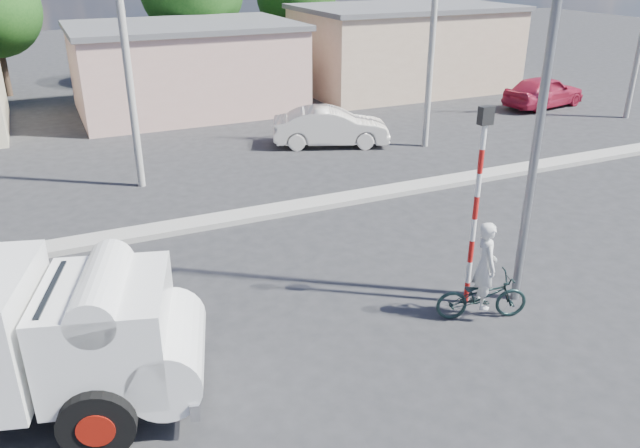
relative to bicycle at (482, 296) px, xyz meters
name	(u,v)px	position (x,y,z in m)	size (l,w,h in m)	color
ground_plane	(371,379)	(-3.09, -0.88, -0.50)	(120.00, 120.00, 0.00)	#27272A
median	(237,217)	(-3.09, 7.12, -0.42)	(40.00, 0.80, 0.16)	#99968E
bicycle	(482,296)	(0.00, 0.00, 0.00)	(0.67, 1.92, 1.01)	#172828
cyclist	(484,278)	(0.00, 0.00, 0.44)	(0.69, 0.45, 1.88)	silver
car_cream	(331,127)	(2.56, 12.76, 0.24)	(1.57, 4.51, 1.49)	white
car_red	(544,92)	(14.89, 14.39, 0.26)	(1.81, 4.50, 1.53)	#AD1F3C
traffic_pole	(478,192)	(0.11, 0.62, 2.09)	(0.28, 0.18, 4.36)	red
streetlight	(540,73)	(1.05, 0.32, 4.46)	(2.34, 0.22, 9.00)	slate
building_row	(167,66)	(-1.99, 21.12, 1.63)	(37.80, 7.30, 4.44)	beige
utility_poles	(288,49)	(0.16, 11.12, 3.56)	(35.40, 0.24, 8.00)	#99968E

